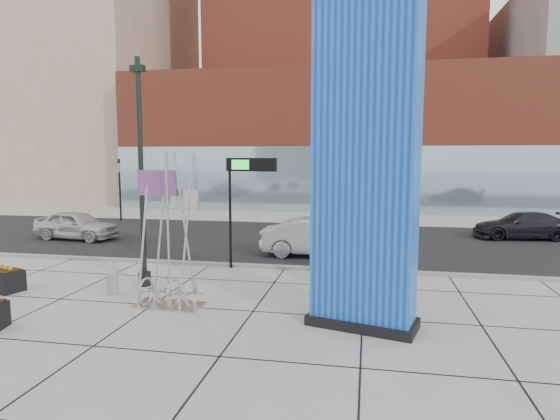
% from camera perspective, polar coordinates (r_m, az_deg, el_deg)
% --- Properties ---
extents(ground, '(160.00, 160.00, 0.00)m').
position_cam_1_polar(ground, '(14.51, -6.23, -10.69)').
color(ground, '#9E9991').
rests_on(ground, ground).
extents(street_asphalt, '(80.00, 12.00, 0.02)m').
position_cam_1_polar(street_asphalt, '(23.98, 0.73, -3.67)').
color(street_asphalt, black).
rests_on(street_asphalt, ground).
extents(curb_edge, '(80.00, 0.30, 0.12)m').
position_cam_1_polar(curb_edge, '(18.22, -2.55, -6.85)').
color(curb_edge, gray).
rests_on(curb_edge, ground).
extents(tower_podium, '(34.00, 10.00, 11.00)m').
position_cam_1_polar(tower_podium, '(40.37, 6.38, 8.32)').
color(tower_podium, '#AA4731').
rests_on(tower_podium, ground).
extents(tower_glass_front, '(34.00, 0.60, 5.00)m').
position_cam_1_polar(tower_glass_front, '(35.62, 5.73, 3.72)').
color(tower_glass_front, '#8CA5B2').
rests_on(tower_glass_front, ground).
extents(building_beige_left, '(18.00, 20.00, 34.00)m').
position_cam_1_polar(building_beige_left, '(57.42, -22.52, 18.95)').
color(building_beige_left, '#9D9478').
rests_on(building_beige_left, ground).
extents(blue_pylon, '(2.91, 1.87, 8.97)m').
position_cam_1_polar(blue_pylon, '(11.65, 10.40, 6.64)').
color(blue_pylon, '#0C41BC').
rests_on(blue_pylon, ground).
extents(lamp_post, '(0.48, 0.41, 7.42)m').
position_cam_1_polar(lamp_post, '(15.91, -16.49, 1.78)').
color(lamp_post, black).
rests_on(lamp_post, ground).
extents(public_art_sculpture, '(2.02, 1.12, 4.44)m').
position_cam_1_polar(public_art_sculpture, '(13.80, -13.46, -6.73)').
color(public_art_sculpture, silver).
rests_on(public_art_sculpture, ground).
extents(concrete_bollard, '(0.33, 0.33, 0.65)m').
position_cam_1_polar(concrete_bollard, '(15.67, -19.74, -8.49)').
color(concrete_bollard, gray).
rests_on(concrete_bollard, ground).
extents(overhead_street_sign, '(1.99, 0.53, 4.23)m').
position_cam_1_polar(overhead_street_sign, '(17.62, -3.91, 4.42)').
color(overhead_street_sign, black).
rests_on(overhead_street_sign, ground).
extents(round_planter_east, '(0.89, 0.89, 2.23)m').
position_cam_1_polar(round_planter_east, '(16.99, 12.30, -4.55)').
color(round_planter_east, '#9CCFD2').
rests_on(round_planter_east, ground).
extents(round_planter_mid, '(0.93, 0.93, 2.33)m').
position_cam_1_polar(round_planter_mid, '(15.56, 7.27, -5.31)').
color(round_planter_mid, '#9CCFD2').
rests_on(round_planter_mid, ground).
extents(round_planter_west, '(1.06, 1.06, 2.64)m').
position_cam_1_polar(round_planter_west, '(17.15, 6.94, -3.69)').
color(round_planter_west, '#9CCFD2').
rests_on(round_planter_west, ground).
extents(box_planter_north, '(1.68, 1.19, 0.84)m').
position_cam_1_polar(box_planter_north, '(17.67, -30.90, -7.15)').
color(box_planter_north, black).
rests_on(box_planter_north, ground).
extents(car_white_west, '(4.49, 2.16, 1.48)m').
position_cam_1_polar(car_white_west, '(26.25, -23.57, -1.72)').
color(car_white_west, silver).
rests_on(car_white_west, ground).
extents(car_silver_mid, '(4.87, 1.74, 1.60)m').
position_cam_1_polar(car_silver_mid, '(20.08, 4.73, -3.44)').
color(car_silver_mid, '#ACADB4').
rests_on(car_silver_mid, ground).
extents(car_dark_east, '(4.96, 2.47, 1.38)m').
position_cam_1_polar(car_dark_east, '(27.27, 27.36, -1.72)').
color(car_dark_east, black).
rests_on(car_dark_east, ground).
extents(traffic_signal, '(0.15, 0.18, 4.10)m').
position_cam_1_polar(traffic_signal, '(32.55, -18.95, 2.76)').
color(traffic_signal, black).
rests_on(traffic_signal, ground).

